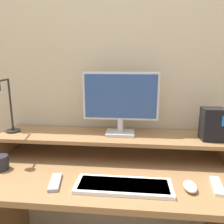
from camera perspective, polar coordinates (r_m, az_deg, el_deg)
The scene contains 11 objects.
wall_back at distance 1.46m, azimuth 0.43°, elevation 11.80°, with size 6.00×0.05×2.50m.
desk at distance 1.33m, azimuth -1.22°, elevation -21.94°, with size 1.39×0.66×0.70m.
monitor_shelf at distance 1.36m, azimuth -0.33°, elevation -6.71°, with size 1.39×0.29×0.14m.
monitor at distance 1.30m, azimuth 2.24°, elevation 3.02°, with size 0.45×0.13×0.38m.
desk_lamp at distance 1.43m, azimuth -25.99°, elevation 1.42°, with size 0.10×0.24×0.34m.
router_dock at distance 1.36m, azimuth 24.80°, elevation -2.90°, with size 0.12×0.11×0.18m.
keyboard at distance 1.07m, azimuth 3.01°, elevation -18.68°, with size 0.45×0.16×0.02m.
mouse at distance 1.11m, azimuth 19.73°, elevation -17.83°, with size 0.06×0.10×0.04m.
remote_control at distance 1.14m, azimuth -14.62°, elevation -17.29°, with size 0.08×0.16×0.02m.
remote_secondary at distance 1.18m, azimuth 25.74°, elevation -17.04°, with size 0.07×0.16×0.02m.
mug at distance 1.36m, azimuth -27.06°, elevation -11.71°, with size 0.08×0.08×0.08m.
Camera 1 is at (0.14, -0.76, 1.27)m, focal length 35.00 mm.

